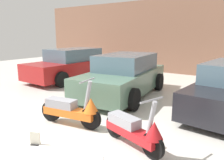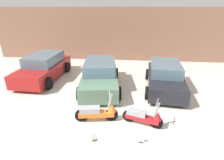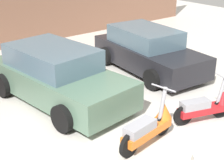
{
  "view_description": "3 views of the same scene",
  "coord_description": "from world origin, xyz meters",
  "px_view_note": "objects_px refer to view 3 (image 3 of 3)",
  "views": [
    {
      "loc": [
        3.23,
        -2.73,
        2.08
      ],
      "look_at": [
        -0.14,
        2.24,
        0.83
      ],
      "focal_mm": 35.0,
      "sensor_mm": 36.0,
      "label": 1
    },
    {
      "loc": [
        0.8,
        -4.75,
        4.03
      ],
      "look_at": [
        0.13,
        2.55,
        0.91
      ],
      "focal_mm": 28.0,
      "sensor_mm": 36.0,
      "label": 2
    },
    {
      "loc": [
        -4.6,
        -3.57,
        3.93
      ],
      "look_at": [
        0.29,
        2.56,
        0.69
      ],
      "focal_mm": 55.0,
      "sensor_mm": 36.0,
      "label": 3
    }
  ],
  "objects_px": {
    "scooter_front_left": "(149,126)",
    "car_rear_right": "(148,51)",
    "car_rear_center": "(57,76)",
    "scooter_front_right": "(205,106)"
  },
  "relations": [
    {
      "from": "scooter_front_left",
      "to": "scooter_front_right",
      "type": "xyz_separation_m",
      "value": [
        1.68,
        -0.11,
        -0.03
      ]
    },
    {
      "from": "scooter_front_left",
      "to": "car_rear_right",
      "type": "xyz_separation_m",
      "value": [
        2.97,
        3.12,
        0.24
      ]
    },
    {
      "from": "scooter_front_right",
      "to": "car_rear_right",
      "type": "distance_m",
      "value": 3.49
    },
    {
      "from": "scooter_front_left",
      "to": "car_rear_right",
      "type": "distance_m",
      "value": 4.31
    },
    {
      "from": "scooter_front_left",
      "to": "car_rear_center",
      "type": "xyz_separation_m",
      "value": [
        -0.39,
        2.97,
        0.28
      ]
    },
    {
      "from": "scooter_front_left",
      "to": "car_rear_center",
      "type": "height_order",
      "value": "car_rear_center"
    },
    {
      "from": "scooter_front_left",
      "to": "scooter_front_right",
      "type": "distance_m",
      "value": 1.69
    },
    {
      "from": "scooter_front_left",
      "to": "car_rear_center",
      "type": "distance_m",
      "value": 3.01
    },
    {
      "from": "scooter_front_right",
      "to": "scooter_front_left",
      "type": "bearing_deg",
      "value": -166.14
    },
    {
      "from": "scooter_front_left",
      "to": "car_rear_right",
      "type": "relative_size",
      "value": 0.39
    }
  ]
}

